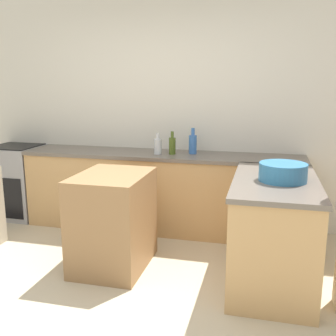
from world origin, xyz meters
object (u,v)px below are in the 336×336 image
(range_oven, at_px, (18,181))
(mixing_bowl, at_px, (283,172))
(island_table, at_px, (113,221))
(water_bottle_blue, at_px, (193,144))
(vinegar_bottle_clear, at_px, (158,146))
(olive_oil_bottle, at_px, (172,145))

(range_oven, distance_m, mixing_bowl, 3.37)
(island_table, relative_size, water_bottle_blue, 3.06)
(island_table, relative_size, mixing_bowl, 2.29)
(range_oven, bearing_deg, island_table, -31.06)
(range_oven, distance_m, island_table, 2.00)
(range_oven, relative_size, island_table, 1.04)
(mixing_bowl, height_order, vinegar_bottle_clear, vinegar_bottle_clear)
(vinegar_bottle_clear, height_order, water_bottle_blue, water_bottle_blue)
(island_table, distance_m, olive_oil_bottle, 1.19)
(island_table, distance_m, vinegar_bottle_clear, 1.13)
(island_table, height_order, vinegar_bottle_clear, vinegar_bottle_clear)
(olive_oil_bottle, bearing_deg, range_oven, 179.10)
(water_bottle_blue, bearing_deg, olive_oil_bottle, -156.12)
(mixing_bowl, height_order, olive_oil_bottle, olive_oil_bottle)
(mixing_bowl, bearing_deg, water_bottle_blue, 131.63)
(vinegar_bottle_clear, bearing_deg, range_oven, 178.09)
(range_oven, height_order, water_bottle_blue, water_bottle_blue)
(island_table, xyz_separation_m, water_bottle_blue, (0.53, 1.09, 0.57))
(island_table, relative_size, vinegar_bottle_clear, 3.70)
(mixing_bowl, height_order, water_bottle_blue, water_bottle_blue)
(mixing_bowl, bearing_deg, island_table, -178.53)
(range_oven, xyz_separation_m, olive_oil_bottle, (2.03, -0.03, 0.54))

